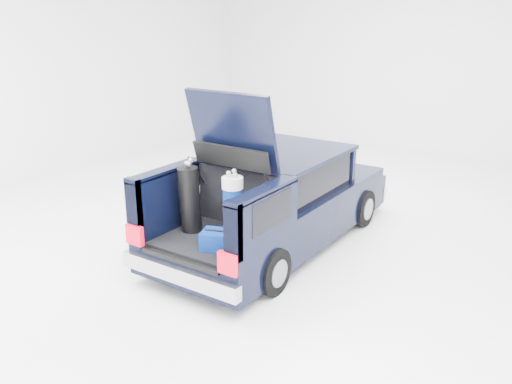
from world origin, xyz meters
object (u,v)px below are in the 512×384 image
Objects in this scene: red_suitcase at (240,219)px; blue_duffel at (221,240)px; blue_golf_bag at (233,207)px; black_golf_bag at (190,199)px; car at (278,200)px.

red_suitcase reaches higher than blue_duffel.
red_suitcase is 0.62× the size of blue_golf_bag.
blue_duffel is (-0.01, -0.39, -0.15)m from red_suitcase.
red_suitcase is 0.58× the size of black_golf_bag.
red_suitcase is 0.75m from black_golf_bag.
blue_duffel is at bearing -81.27° from blue_golf_bag.
red_suitcase is at bearing 29.79° from black_golf_bag.
black_golf_bag is at bearing -105.93° from car.
blue_duffel is at bearing -81.48° from car.
car is at bearing 78.40° from blue_duffel.
car is at bearing 114.64° from red_suitcase.
blue_duffel is (0.70, -0.25, -0.33)m from black_golf_bag.
black_golf_bag is 1.77× the size of blue_duffel.
red_suitcase is (0.28, -1.38, 0.20)m from car.
blue_golf_bag is (0.15, -1.37, 0.34)m from car.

